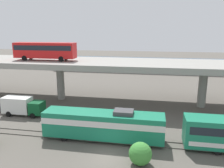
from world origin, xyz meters
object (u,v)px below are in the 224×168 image
Objects in this scene: service_truck_west at (22,106)px; parked_car_2 at (150,64)px; parked_car_6 at (170,66)px; parked_car_3 at (154,67)px; parked_car_4 at (132,65)px; parked_car_1 at (96,65)px; train_locomotive at (97,123)px; parked_car_5 at (209,66)px; transit_bus_on_overpass at (45,50)px; parked_car_0 at (81,64)px.

parked_car_2 is (19.88, 47.18, 0.44)m from service_truck_west.
service_truck_west is 1.46× the size of parked_car_6.
parked_car_3 is 7.45m from parked_car_4.
train_locomotive is at bearing 104.55° from parked_car_1.
parked_car_5 is 0.97× the size of parked_car_6.
parked_car_2 is 0.99× the size of parked_car_3.
transit_bus_on_overpass is 3.00× the size of parked_car_2.
train_locomotive is at bearing -98.20° from parked_car_3.
train_locomotive is 58.44m from parked_car_5.
train_locomotive is 3.49× the size of parked_car_4.
parked_car_0 is (-3.87, 43.55, 0.45)m from service_truck_west.
parked_car_1 is 0.93× the size of parked_car_5.
parked_car_0 is at bearing 177.13° from parked_car_3.
parked_car_4 is (-0.32, 49.98, -0.11)m from train_locomotive.
train_locomotive is 3.62× the size of parked_car_5.
train_locomotive reaches higher than parked_car_4.
parked_car_2 is at bearing -26.97° from parked_car_6.
parked_car_3 is at bearing -121.85° from transit_bus_on_overpass.
parked_car_1 is 12.38m from parked_car_4.
transit_bus_on_overpass is 12.07m from service_truck_west.
parked_car_5 is (39.09, 46.67, 0.45)m from service_truck_west.
train_locomotive reaches higher than parked_car_2.
service_truck_west is (-0.33, -8.62, -8.44)m from transit_bus_on_overpass.
transit_bus_on_overpass is at bearing -111.18° from parked_car_4.
parked_car_4 is (-5.94, -3.43, 0.00)m from parked_car_2.
train_locomotive is 49.98m from parked_car_4.
parked_car_0 is 43.08m from parked_car_5.
train_locomotive is 53.70m from parked_car_2.
parked_car_4 is at bearing 0.44° from parked_car_6.
parked_car_3 is at bearing -11.24° from parked_car_4.
train_locomotive is 3.72× the size of parked_car_0.
train_locomotive is 15.57m from service_truck_west.
train_locomotive is 3.91× the size of parked_car_1.
parked_car_5 is (24.83, 52.90, -0.11)m from train_locomotive.
parked_car_0 is 25.16m from parked_car_3.
service_truck_west is 60.88m from parked_car_5.
transit_bus_on_overpass is 34.78m from parked_car_1.
parked_car_0 and parked_car_2 have the same top height.
service_truck_west is at bearing -116.68° from parked_car_3.
train_locomotive is 51.53m from parked_car_6.
parked_car_2 is (19.54, 38.55, -7.99)m from transit_bus_on_overpass.
parked_car_6 is at bearing 12.58° from parked_car_5.
service_truck_west is (-14.26, 6.23, -0.56)m from train_locomotive.
parked_car_3 and parked_car_4 have the same top height.
parked_car_3 is (25.12, -1.26, -0.00)m from parked_car_0.
parked_car_5 is at bearing -167.42° from parked_car_6.
parked_car_4 is at bearing 6.62° from parked_car_5.
parked_car_4 is (13.94, 43.75, 0.45)m from service_truck_west.
parked_car_3 is at bearing 179.54° from parked_car_1.
parked_car_4 is (-7.31, 1.45, 0.00)m from parked_car_3.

